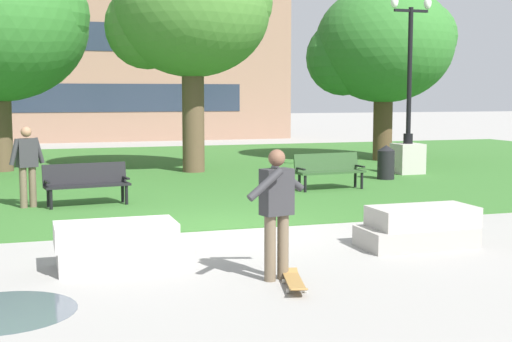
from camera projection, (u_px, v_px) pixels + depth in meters
The scene contains 15 objects.
ground_plane at pixel (224, 230), 12.67m from camera, with size 140.00×140.00×0.00m, color gray.
grass_lawn at pixel (140, 171), 22.14m from camera, with size 40.00×20.00×0.02m, color #336628.
concrete_block_center at pixel (120, 246), 9.93m from camera, with size 1.83×0.90×0.64m.
concrete_block_left at pixel (419, 227), 11.29m from camera, with size 1.83×0.90×0.64m.
person_skateboarder at pixel (277, 206), 9.19m from camera, with size 1.02×0.79×1.71m.
skateboard at pixel (294, 281), 8.89m from camera, with size 0.44×1.04×0.14m.
puddle at pixel (0, 312), 7.93m from camera, with size 1.68×1.68×0.01m, color #47515B.
park_bench_near_left at pixel (329, 169), 17.87m from camera, with size 1.84×0.69×0.90m.
park_bench_near_right at pixel (87, 181), 15.31m from camera, with size 1.86×0.77×0.90m.
lamp_post_left at pixel (408, 138), 21.37m from camera, with size 1.32×0.80×5.32m.
tree_near_left at pixel (190, 13), 21.43m from camera, with size 4.92×4.68×6.87m.
tree_far_right at pixel (382, 46), 25.28m from camera, with size 5.15×4.91×6.25m.
trash_bin at pixel (386, 162), 20.00m from camera, with size 0.49×0.49×0.96m.
person_bystander_near_lawn at pixel (27, 162), 14.96m from camera, with size 0.74×0.48×1.71m.
building_facade_distant at pixel (67, 31), 34.88m from camera, with size 23.04×1.03×10.91m.
Camera 1 is at (-3.27, -12.06, 2.42)m, focal length 50.00 mm.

